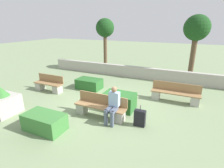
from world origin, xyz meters
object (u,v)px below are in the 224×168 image
object	(u,v)px
person_seated_man	(113,103)
tree_center_left	(197,30)
tree_leftmost	(105,30)
suitcase	(140,118)
bench_right_side	(49,85)
planter_corner_left	(3,103)
bench_front	(100,108)
bench_left_side	(175,95)

from	to	relation	value
person_seated_man	tree_center_left	distance (m)	7.90
tree_center_left	tree_leftmost	bearing A→B (deg)	179.31
person_seated_man	suitcase	size ratio (longest dim) A/B	1.67
bench_right_side	planter_corner_left	xyz separation A→B (m)	(0.17, -2.69, 0.14)
tree_leftmost	bench_front	bearing A→B (deg)	-64.68
bench_front	person_seated_man	world-z (taller)	person_seated_man
bench_left_side	tree_leftmost	size ratio (longest dim) A/B	0.56
bench_left_side	suitcase	xyz separation A→B (m)	(-0.91, -2.71, -0.05)
bench_right_side	person_seated_man	bearing A→B (deg)	-7.48
suitcase	tree_leftmost	xyz separation A→B (m)	(-4.94, 7.09, 2.77)
tree_leftmost	person_seated_man	bearing A→B (deg)	-61.31
tree_center_left	person_seated_man	bearing A→B (deg)	-108.57
bench_left_side	tree_center_left	bearing A→B (deg)	90.88
person_seated_man	planter_corner_left	bearing A→B (deg)	-163.54
bench_front	tree_center_left	xyz separation A→B (m)	(3.00, 7.00, 2.77)
suitcase	tree_leftmost	distance (m)	9.08
bench_front	person_seated_man	bearing A→B (deg)	-13.35
bench_front	tree_center_left	world-z (taller)	tree_center_left
bench_right_side	tree_leftmost	distance (m)	6.43
person_seated_man	suitcase	distance (m)	1.09
bench_right_side	suitcase	xyz separation A→B (m)	(5.45, -1.30, -0.02)
person_seated_man	tree_leftmost	world-z (taller)	tree_leftmost
bench_left_side	bench_right_side	distance (m)	6.51
bench_left_side	tree_leftmost	xyz separation A→B (m)	(-5.85, 4.38, 2.72)
person_seated_man	tree_center_left	size ratio (longest dim) A/B	0.33
tree_center_left	suitcase	bearing A→B (deg)	-101.38
bench_right_side	tree_leftmost	world-z (taller)	tree_leftmost
bench_front	bench_left_side	xyz separation A→B (m)	(2.50, 2.70, 0.00)
suitcase	bench_front	bearing A→B (deg)	179.61
planter_corner_left	suitcase	distance (m)	5.46
planter_corner_left	bench_front	bearing A→B (deg)	20.93
bench_right_side	planter_corner_left	world-z (taller)	planter_corner_left
bench_front	bench_right_side	size ratio (longest dim) A/B	1.24
bench_left_side	person_seated_man	size ratio (longest dim) A/B	1.62
bench_front	suitcase	xyz separation A→B (m)	(1.59, -0.01, -0.04)
tree_leftmost	suitcase	bearing A→B (deg)	-55.13
bench_right_side	tree_leftmost	bearing A→B (deg)	95.22
bench_right_side	tree_center_left	xyz separation A→B (m)	(6.87, 5.72, 2.79)
bench_front	suitcase	world-z (taller)	bench_front
bench_left_side	tree_center_left	distance (m)	5.14
bench_right_side	planter_corner_left	bearing A→B (deg)	-76.04
person_seated_man	tree_leftmost	distance (m)	8.56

